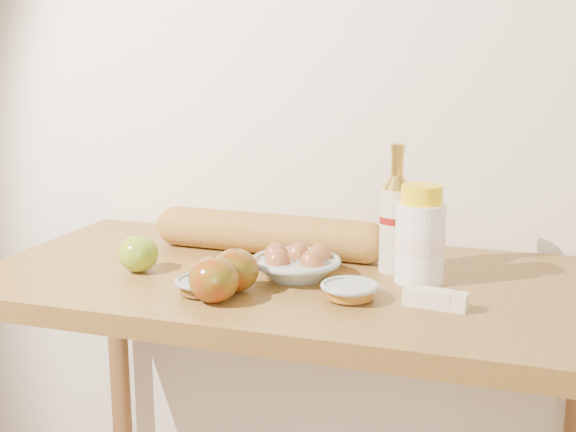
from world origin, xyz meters
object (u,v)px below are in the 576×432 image
Objects in this scene: baguette at (267,234)px; table at (293,334)px; bourbon_bottle at (395,220)px; egg_bowl at (296,265)px; cream_bottle at (420,237)px.

table is at bearing -50.07° from baguette.
egg_bowl is (-0.17, -0.10, -0.08)m from bourbon_bottle.
table is 0.15m from egg_bowl.
egg_bowl is at bearing -153.42° from bourbon_bottle.
baguette is at bearing 127.64° from egg_bowl.
table is at bearing 124.45° from egg_bowl.
table is 0.31m from cream_bottle.
baguette is at bearing 167.59° from bourbon_bottle.
egg_bowl is 0.18m from baguette.
cream_bottle is 0.91× the size of egg_bowl.
baguette is at bearing 157.50° from cream_bottle.
egg_bowl is (0.01, -0.02, 0.15)m from table.
table is 0.30m from bourbon_bottle.
bourbon_bottle is at bearing -6.60° from baguette.
egg_bowl is at bearing -50.50° from baguette.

